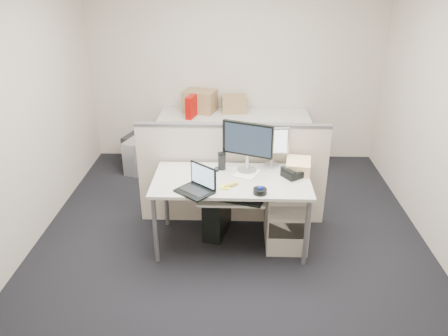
{
  "coord_description": "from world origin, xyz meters",
  "views": [
    {
      "loc": [
        0.05,
        -3.72,
        2.6
      ],
      "look_at": [
        -0.08,
        0.15,
        0.77
      ],
      "focal_mm": 35.0,
      "sensor_mm": 36.0,
      "label": 1
    }
  ],
  "objects_px": {
    "desk": "(231,185)",
    "desk_phone": "(294,173)",
    "monitor_main": "(247,147)",
    "laptop": "(194,181)"
  },
  "relations": [
    {
      "from": "monitor_main",
      "to": "desk_phone",
      "type": "relative_size",
      "value": 2.5
    },
    {
      "from": "desk",
      "to": "desk_phone",
      "type": "xyz_separation_m",
      "value": [
        0.6,
        0.08,
        0.1
      ]
    },
    {
      "from": "laptop",
      "to": "monitor_main",
      "type": "bearing_deg",
      "value": 84.16
    },
    {
      "from": "desk",
      "to": "desk_phone",
      "type": "relative_size",
      "value": 7.38
    },
    {
      "from": "desk_phone",
      "to": "desk",
      "type": "bearing_deg",
      "value": 153.29
    },
    {
      "from": "desk",
      "to": "desk_phone",
      "type": "distance_m",
      "value": 0.61
    },
    {
      "from": "desk",
      "to": "desk_phone",
      "type": "bearing_deg",
      "value": 7.59
    },
    {
      "from": "monitor_main",
      "to": "desk_phone",
      "type": "height_order",
      "value": "monitor_main"
    },
    {
      "from": "laptop",
      "to": "desk_phone",
      "type": "bearing_deg",
      "value": 61.48
    },
    {
      "from": "laptop",
      "to": "desk_phone",
      "type": "relative_size",
      "value": 1.54
    }
  ]
}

